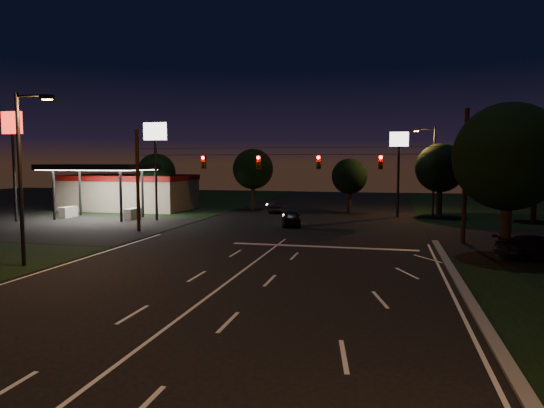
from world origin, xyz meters
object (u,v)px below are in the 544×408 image
(car_oncoming_b, at_px, (274,207))
(utility_pole_right, at_px, (463,243))
(car_oncoming_a, at_px, (291,218))
(car_cross, at_px, (540,248))
(tree_right_near, at_px, (508,158))

(car_oncoming_b, bearing_deg, utility_pole_right, 117.21)
(car_oncoming_a, relative_size, car_oncoming_b, 1.06)
(utility_pole_right, xyz_separation_m, car_oncoming_b, (-16.99, 16.73, 0.61))
(utility_pole_right, height_order, car_cross, utility_pole_right)
(car_oncoming_b, bearing_deg, car_cross, 114.81)
(car_oncoming_a, distance_m, car_cross, 19.75)
(utility_pole_right, height_order, car_oncoming_a, utility_pole_right)
(utility_pole_right, relative_size, car_oncoming_a, 2.29)
(tree_right_near, distance_m, car_oncoming_a, 18.88)
(car_oncoming_a, bearing_deg, car_cross, 132.18)
(utility_pole_right, height_order, car_oncoming_b, utility_pole_right)
(tree_right_near, xyz_separation_m, car_oncoming_a, (-14.53, 10.98, -5.01))
(tree_right_near, height_order, car_cross, tree_right_near)
(tree_right_near, bearing_deg, utility_pole_right, 107.53)
(utility_pole_right, bearing_deg, tree_right_near, -72.47)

